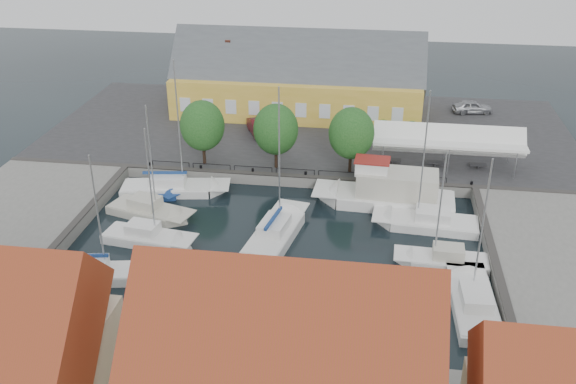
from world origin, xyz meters
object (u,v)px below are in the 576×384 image
at_px(tent_canopy, 448,140).
at_px(car_red, 259,127).
at_px(west_boat_c, 148,239).
at_px(launch_nw, 160,193).
at_px(east_boat_a, 428,224).
at_px(warehouse, 293,82).
at_px(east_boat_c, 473,305).
at_px(car_silver, 472,107).
at_px(trawler, 389,194).
at_px(launch_sw, 49,318).
at_px(west_boat_a, 173,189).
at_px(center_sailboat, 276,235).
at_px(west_boat_d, 96,276).
at_px(east_boat_b, 443,263).
at_px(west_boat_b, 149,213).

xyz_separation_m(tent_canopy, car_red, (-19.20, 5.77, -1.91)).
distance_m(west_boat_c, launch_nw, 8.59).
relative_size(tent_canopy, east_boat_a, 1.15).
height_order(warehouse, east_boat_a, east_boat_a).
bearing_deg(east_boat_a, warehouse, 121.00).
distance_m(car_red, east_boat_c, 33.27).
bearing_deg(car_silver, trawler, 148.02).
height_order(warehouse, launch_sw, warehouse).
bearing_deg(car_silver, west_boat_a, 119.02).
bearing_deg(center_sailboat, launch_nw, 151.26).
bearing_deg(car_red, west_boat_c, -127.55).
bearing_deg(west_boat_d, trawler, 34.93).
bearing_deg(east_boat_c, launch_sw, -169.49).
bearing_deg(launch_nw, west_boat_a, 24.16).
relative_size(tent_canopy, car_red, 2.97).
distance_m(east_boat_b, east_boat_c, 5.34).
relative_size(east_boat_a, west_boat_d, 1.19).
bearing_deg(car_red, east_boat_c, -78.65).
height_order(warehouse, west_boat_d, warehouse).
height_order(east_boat_c, launch_nw, east_boat_c).
bearing_deg(west_boat_a, west_boat_d, -95.05).
bearing_deg(east_boat_c, warehouse, 115.84).
xyz_separation_m(center_sailboat, west_boat_a, (-10.65, 6.88, -0.09)).
bearing_deg(launch_sw, warehouse, 75.10).
distance_m(car_red, center_sailboat, 20.35).
xyz_separation_m(west_boat_a, west_boat_b, (-0.67, -4.58, -0.01)).
xyz_separation_m(tent_canopy, west_boat_a, (-24.85, -7.02, -3.41)).
xyz_separation_m(warehouse, trawler, (11.30, -20.62, -3.41)).
xyz_separation_m(east_boat_b, launch_sw, (-26.00, -10.21, -0.17)).
distance_m(trawler, east_boat_c, 15.43).
relative_size(tent_canopy, car_silver, 3.08).
distance_m(trawler, east_boat_b, 10.12).
relative_size(east_boat_b, west_boat_a, 0.75).
bearing_deg(west_boat_b, car_red, 70.00).
relative_size(car_silver, east_boat_c, 0.41).
distance_m(west_boat_b, west_boat_d, 9.73).
height_order(car_silver, center_sailboat, center_sailboat).
height_order(tent_canopy, west_boat_a, west_boat_a).
xyz_separation_m(east_boat_a, launch_sw, (-25.17, -15.97, -0.17)).
bearing_deg(launch_nw, center_sailboat, -28.74).
distance_m(center_sailboat, launch_sw, 17.97).
distance_m(trawler, west_boat_d, 25.40).
bearing_deg(east_boat_b, west_boat_b, 169.66).
bearing_deg(east_boat_c, trawler, 111.44).
distance_m(center_sailboat, west_boat_c, 10.16).
height_order(east_boat_a, west_boat_c, east_boat_a).
bearing_deg(warehouse, tent_canopy, -39.86).
distance_m(warehouse, launch_nw, 23.68).
relative_size(east_boat_a, west_boat_a, 0.94).
bearing_deg(trawler, west_boat_c, -154.18).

